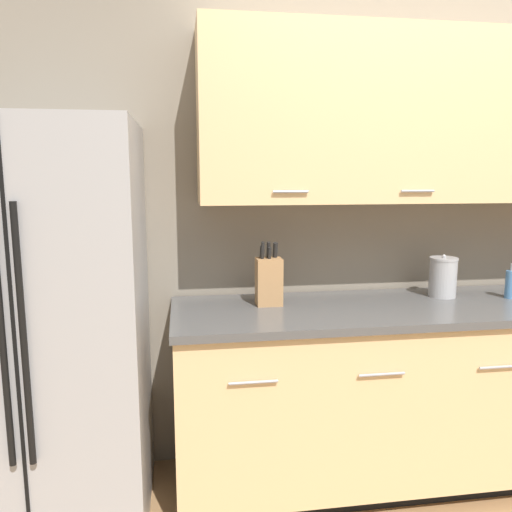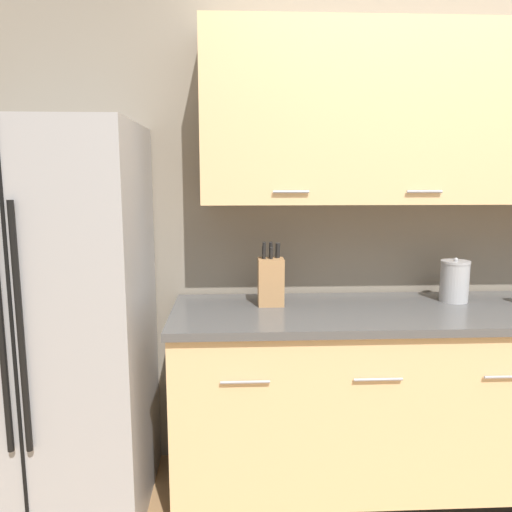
{
  "view_description": "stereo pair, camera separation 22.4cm",
  "coord_description": "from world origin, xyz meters",
  "px_view_note": "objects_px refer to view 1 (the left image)",
  "views": [
    {
      "loc": [
        -1.28,
        -1.48,
        1.52
      ],
      "look_at": [
        -0.95,
        0.71,
        1.15
      ],
      "focal_mm": 35.0,
      "sensor_mm": 36.0,
      "label": 1
    },
    {
      "loc": [
        -1.05,
        -1.5,
        1.52
      ],
      "look_at": [
        -0.95,
        0.71,
        1.15
      ],
      "focal_mm": 35.0,
      "sensor_mm": 36.0,
      "label": 2
    }
  ],
  "objects_px": {
    "refrigerator": "(43,330)",
    "knife_block": "(269,280)",
    "steel_canister": "(443,277)",
    "soap_dispenser": "(511,284)"
  },
  "relations": [
    {
      "from": "refrigerator",
      "to": "knife_block",
      "type": "bearing_deg",
      "value": 7.37
    },
    {
      "from": "knife_block",
      "to": "steel_canister",
      "type": "relative_size",
      "value": 1.41
    },
    {
      "from": "knife_block",
      "to": "soap_dispenser",
      "type": "xyz_separation_m",
      "value": [
        1.22,
        -0.06,
        -0.04
      ]
    },
    {
      "from": "refrigerator",
      "to": "soap_dispenser",
      "type": "height_order",
      "value": "refrigerator"
    },
    {
      "from": "refrigerator",
      "to": "soap_dispenser",
      "type": "xyz_separation_m",
      "value": [
        2.21,
        0.07,
        0.11
      ]
    },
    {
      "from": "soap_dispenser",
      "to": "refrigerator",
      "type": "bearing_deg",
      "value": -178.15
    },
    {
      "from": "knife_block",
      "to": "steel_canister",
      "type": "height_order",
      "value": "knife_block"
    },
    {
      "from": "knife_block",
      "to": "steel_canister",
      "type": "bearing_deg",
      "value": 1.75
    },
    {
      "from": "refrigerator",
      "to": "steel_canister",
      "type": "distance_m",
      "value": 1.9
    },
    {
      "from": "steel_canister",
      "to": "soap_dispenser",
      "type": "bearing_deg",
      "value": -14.71
    }
  ]
}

